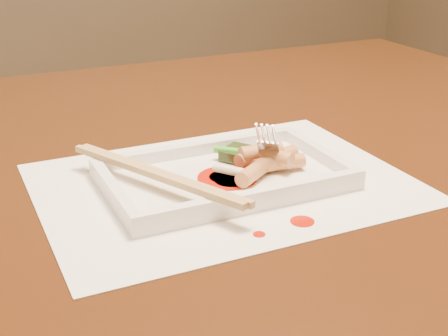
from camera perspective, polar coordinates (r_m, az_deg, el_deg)
name	(u,v)px	position (r m, az deg, el deg)	size (l,w,h in m)	color
table	(163,218)	(0.84, -5.56, -4.53)	(1.40, 0.90, 0.75)	black
placemat	(224,184)	(0.69, 0.00, -1.44)	(0.40, 0.30, 0.00)	white
sauce_splatter_a	(302,221)	(0.61, 7.17, -4.86)	(0.02, 0.02, 0.00)	#B01405
sauce_splatter_b	(259,234)	(0.58, 3.24, -6.07)	(0.01, 0.01, 0.00)	#B01405
plate_base	(224,180)	(0.69, 0.00, -1.08)	(0.26, 0.16, 0.01)	white
plate_rim_far	(198,149)	(0.75, -2.42, 1.79)	(0.26, 0.01, 0.01)	white
plate_rim_near	(255,197)	(0.62, 2.90, -2.65)	(0.26, 0.01, 0.01)	white
plate_rim_left	(114,191)	(0.64, -10.04, -2.07)	(0.01, 0.14, 0.01)	white
plate_rim_right	(320,153)	(0.74, 8.73, 1.37)	(0.01, 0.14, 0.01)	white
veg_piece	(237,153)	(0.73, 1.16, 1.38)	(0.04, 0.03, 0.01)	black
scallion_white	(231,171)	(0.67, 0.66, -0.24)	(0.01, 0.01, 0.04)	#EAEACC
scallion_green	(250,153)	(0.71, 2.37, 1.34)	(0.01, 0.01, 0.09)	#2E9618
chopstick_a	(153,174)	(0.65, -6.55, -0.58)	(0.01, 0.24, 0.01)	tan
chopstick_b	(160,173)	(0.65, -5.89, -0.47)	(0.01, 0.24, 0.01)	tan
fork	(274,100)	(0.71, 4.56, 6.25)	(0.09, 0.10, 0.14)	silver
sauce_blob_0	(227,178)	(0.68, 0.31, -0.89)	(0.07, 0.07, 0.00)	#B01405
sauce_blob_1	(227,177)	(0.68, 0.24, -0.85)	(0.04, 0.04, 0.00)	#B01405
sauce_blob_2	(231,181)	(0.67, 0.66, -1.18)	(0.04, 0.04, 0.00)	#B01405
rice_cake_0	(253,173)	(0.67, 2.65, -0.42)	(0.02, 0.02, 0.05)	tan
rice_cake_1	(251,157)	(0.71, 2.49, 1.01)	(0.02, 0.02, 0.04)	tan
rice_cake_2	(272,156)	(0.70, 4.43, 1.08)	(0.02, 0.02, 0.05)	tan
rice_cake_3	(270,164)	(0.69, 4.26, 0.36)	(0.02, 0.02, 0.04)	tan
rice_cake_4	(281,155)	(0.72, 5.23, 1.17)	(0.02, 0.02, 0.04)	tan
rice_cake_5	(261,152)	(0.71, 3.40, 1.45)	(0.02, 0.02, 0.05)	tan
rice_cake_6	(284,162)	(0.70, 5.48, 0.51)	(0.02, 0.02, 0.05)	tan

